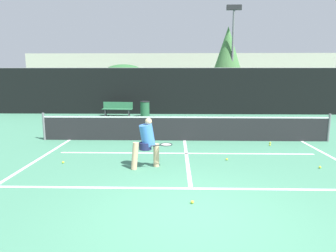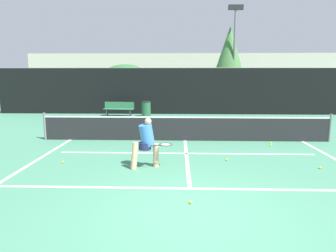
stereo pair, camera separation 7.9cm
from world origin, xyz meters
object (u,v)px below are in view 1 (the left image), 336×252
object	(u,v)px
trash_bin	(145,109)
parked_car	(237,101)
player_practicing	(147,142)
courtside_bench	(118,108)

from	to	relation	value
trash_bin	parked_car	size ratio (longest dim) A/B	0.22
player_practicing	courtside_bench	size ratio (longest dim) A/B	0.73
player_practicing	parked_car	size ratio (longest dim) A/B	0.32
player_practicing	parked_car	xyz separation A→B (m)	(5.18, 13.75, -0.12)
courtside_bench	trash_bin	xyz separation A→B (m)	(1.72, -0.35, -0.00)
trash_bin	parked_car	bearing A→B (deg)	31.32
courtside_bench	parked_car	bearing A→B (deg)	29.65
courtside_bench	parked_car	size ratio (longest dim) A/B	0.43
player_practicing	trash_bin	distance (m)	10.01
player_practicing	parked_car	distance (m)	14.69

